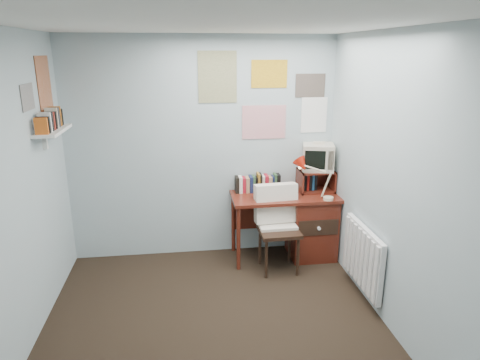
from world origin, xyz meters
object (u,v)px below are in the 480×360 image
at_px(desk_chair, 279,231).
at_px(wall_shelf, 53,131).
at_px(tv_riser, 316,180).
at_px(radiator, 363,257).
at_px(desk, 307,223).
at_px(crt_tv, 318,156).
at_px(desk_lamp, 329,182).

xyz_separation_m(desk_chair, wall_shelf, (-2.17, -0.07, 1.16)).
height_order(desk_chair, tv_riser, tv_riser).
bearing_deg(radiator, desk_chair, 137.71).
bearing_deg(desk, wall_shelf, -171.60).
xyz_separation_m(tv_riser, radiator, (0.17, -1.04, -0.47)).
relative_size(desk, crt_tv, 3.47).
relative_size(crt_tv, radiator, 0.43).
bearing_deg(crt_tv, wall_shelf, -154.70).
bearing_deg(wall_shelf, desk, 8.40).
bearing_deg(desk_chair, desk_lamp, 7.33).
height_order(desk_lamp, crt_tv, crt_tv).
xyz_separation_m(desk_lamp, tv_riser, (-0.05, 0.33, -0.08)).
distance_m(crt_tv, wall_shelf, 2.79).
relative_size(desk_lamp, crt_tv, 1.18).
relative_size(desk_chair, radiator, 1.14).
xyz_separation_m(crt_tv, wall_shelf, (-2.71, -0.51, 0.45)).
xyz_separation_m(desk, desk_chair, (-0.40, -0.30, 0.05)).
bearing_deg(desk_chair, tv_riser, 37.34).
height_order(desk_chair, crt_tv, crt_tv).
bearing_deg(radiator, desk, 107.24).
bearing_deg(desk_lamp, desk_chair, -177.53).
bearing_deg(desk_lamp, wall_shelf, 177.11).
relative_size(desk, desk_chair, 1.32).
relative_size(tv_riser, wall_shelf, 0.65).
bearing_deg(desk, desk_lamp, -53.07).
height_order(desk_lamp, wall_shelf, wall_shelf).
relative_size(radiator, wall_shelf, 1.29).
distance_m(tv_riser, wall_shelf, 2.83).
height_order(desk, radiator, desk).
xyz_separation_m(desk_chair, radiator, (0.69, -0.62, -0.04)).
relative_size(tv_riser, crt_tv, 1.16).
distance_m(tv_riser, radiator, 1.15).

